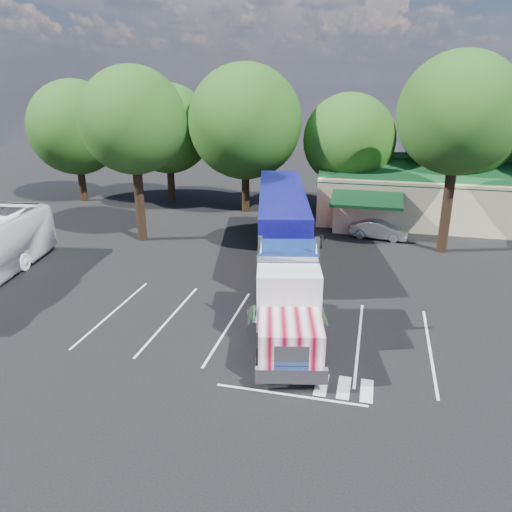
% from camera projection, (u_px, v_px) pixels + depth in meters
% --- Properties ---
extents(ground, '(120.00, 120.00, 0.00)m').
position_uv_depth(ground, '(257.00, 281.00, 30.46)').
color(ground, black).
rests_on(ground, ground).
extents(event_hall, '(24.20, 14.12, 5.55)m').
position_uv_depth(event_hall, '(460.00, 195.00, 42.93)').
color(event_hall, '#BAB18A').
rests_on(event_hall, ground).
extents(tree_row_a, '(9.00, 9.00, 11.68)m').
position_uv_depth(tree_row_a, '(76.00, 128.00, 48.03)').
color(tree_row_a, black).
rests_on(tree_row_a, ground).
extents(tree_row_b, '(8.40, 8.40, 11.35)m').
position_uv_depth(tree_row_b, '(168.00, 129.00, 47.22)').
color(tree_row_b, black).
rests_on(tree_row_b, ground).
extents(tree_row_c, '(10.00, 10.00, 13.05)m').
position_uv_depth(tree_row_c, '(245.00, 122.00, 43.67)').
color(tree_row_c, black).
rests_on(tree_row_c, ground).
extents(tree_row_d, '(8.00, 8.00, 10.60)m').
position_uv_depth(tree_row_d, '(349.00, 140.00, 43.34)').
color(tree_row_d, black).
rests_on(tree_row_d, ground).
extents(tree_row_e, '(9.60, 9.60, 12.90)m').
position_uv_depth(tree_row_e, '(460.00, 124.00, 41.29)').
color(tree_row_e, black).
rests_on(tree_row_e, ground).
extents(tree_near_left, '(7.60, 7.60, 12.65)m').
position_uv_depth(tree_near_left, '(133.00, 121.00, 35.31)').
color(tree_near_left, black).
rests_on(tree_near_left, ground).
extents(tree_near_right, '(8.00, 8.00, 13.50)m').
position_uv_depth(tree_near_right, '(459.00, 114.00, 32.47)').
color(tree_near_right, black).
rests_on(tree_near_right, ground).
extents(semi_truck, '(7.84, 23.49, 4.91)m').
position_uv_depth(semi_truck, '(283.00, 231.00, 30.76)').
color(semi_truck, black).
rests_on(semi_truck, ground).
extents(woman, '(0.47, 0.67, 1.74)m').
position_uv_depth(woman, '(260.00, 313.00, 24.32)').
color(woman, black).
rests_on(woman, ground).
extents(bicycle, '(0.81, 1.86, 0.95)m').
position_uv_depth(bicycle, '(322.00, 239.00, 36.80)').
color(bicycle, black).
rests_on(bicycle, ground).
extents(silver_sedan, '(4.46, 2.06, 1.42)m').
position_uv_depth(silver_sedan, '(379.00, 230.00, 38.24)').
color(silver_sedan, '#9A9DA1').
rests_on(silver_sedan, ground).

